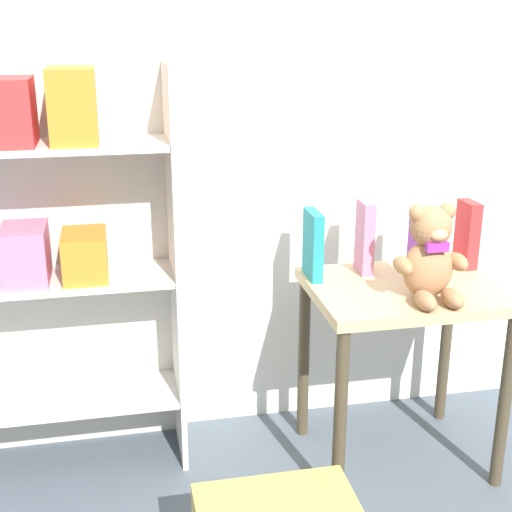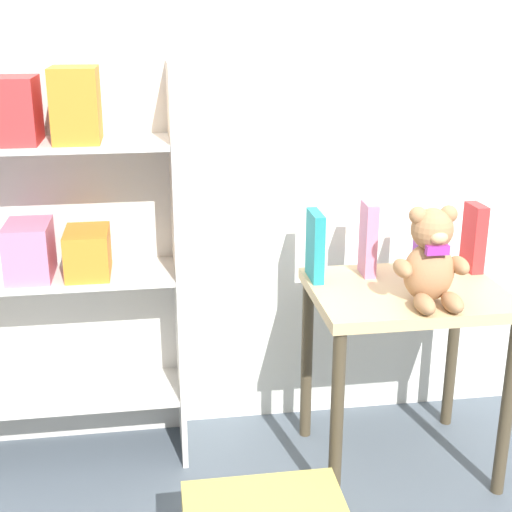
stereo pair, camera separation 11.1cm
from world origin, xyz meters
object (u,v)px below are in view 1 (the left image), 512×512
object	(u,v)px
teddy_bear	(430,257)
book_standing_red	(467,234)
book_standing_purple	(417,241)
display_table	(403,315)
book_standing_teal	(313,245)
book_standing_pink	(365,237)
bookshelf_side	(56,244)

from	to	relation	value
teddy_bear	book_standing_red	xyz separation A→B (m)	(0.25, 0.25, -0.02)
teddy_bear	book_standing_purple	size ratio (longest dim) A/B	1.43
display_table	teddy_bear	world-z (taller)	teddy_bear
book_standing_teal	book_standing_red	size ratio (longest dim) A/B	0.98
book_standing_teal	book_standing_purple	world-z (taller)	book_standing_teal
book_standing_pink	book_standing_purple	xyz separation A→B (m)	(0.18, -0.01, -0.02)
book_standing_teal	display_table	bearing A→B (deg)	-25.14
book_standing_teal	book_standing_pink	xyz separation A→B (m)	(0.18, 0.01, 0.01)
book_standing_teal	book_standing_purple	bearing A→B (deg)	0.10
book_standing_teal	book_standing_red	bearing A→B (deg)	0.49
teddy_bear	book_standing_teal	size ratio (longest dim) A/B	1.32
teddy_bear	book_standing_purple	xyz separation A→B (m)	(0.07, 0.25, -0.03)
book_standing_teal	bookshelf_side	bearing A→B (deg)	172.86
bookshelf_side	book_standing_teal	distance (m)	0.81
book_standing_purple	book_standing_red	world-z (taller)	book_standing_red
display_table	teddy_bear	bearing A→B (deg)	-80.23
book_standing_purple	book_standing_red	xyz separation A→B (m)	(0.18, 0.00, 0.01)
bookshelf_side	book_standing_red	bearing A→B (deg)	-4.51
bookshelf_side	teddy_bear	bearing A→B (deg)	-17.91
teddy_bear	book_standing_pink	xyz separation A→B (m)	(-0.11, 0.26, -0.01)
teddy_bear	display_table	bearing A→B (deg)	99.77
display_table	book_standing_red	distance (m)	0.37
book_standing_pink	book_standing_red	xyz separation A→B (m)	(0.36, -0.01, -0.01)
teddy_bear	bookshelf_side	bearing A→B (deg)	162.09
book_standing_pink	book_standing_purple	bearing A→B (deg)	-1.92
display_table	teddy_bear	distance (m)	0.27
display_table	book_standing_red	world-z (taller)	book_standing_red
bookshelf_side	book_standing_red	xyz separation A→B (m)	(1.34, -0.11, -0.02)
bookshelf_side	book_standing_pink	xyz separation A→B (m)	(0.98, -0.09, -0.01)
book_standing_teal	book_standing_pink	size ratio (longest dim) A/B	0.92
book_standing_purple	teddy_bear	bearing A→B (deg)	-105.59
display_table	book_standing_purple	distance (m)	0.26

